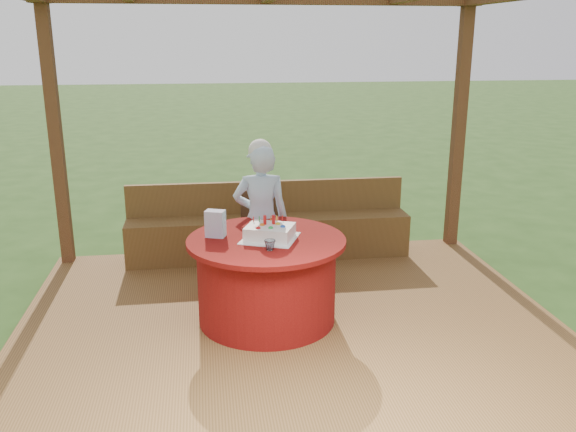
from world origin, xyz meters
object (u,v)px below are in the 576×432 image
object	(u,v)px
birthday_cake	(270,232)
gift_bag	(215,224)
bench	(269,233)
drinking_glass	(270,245)
chair	(262,230)
table	(267,279)
elderly_woman	(261,217)

from	to	relation	value
birthday_cake	gift_bag	distance (m)	0.45
bench	gift_bag	distance (m)	1.64
birthday_cake	drinking_glass	xyz separation A→B (m)	(-0.03, -0.28, -0.02)
chair	bench	bearing A→B (deg)	74.97
table	bench	bearing A→B (deg)	83.02
bench	chair	distance (m)	0.49
birthday_cake	chair	bearing A→B (deg)	87.92
birthday_cake	drinking_glass	world-z (taller)	birthday_cake
table	elderly_woman	world-z (taller)	elderly_woman
elderly_woman	table	bearing A→B (deg)	-91.75
elderly_woman	gift_bag	size ratio (longest dim) A/B	6.46
birthday_cake	table	bearing A→B (deg)	161.96
elderly_woman	birthday_cake	distance (m)	0.65
bench	elderly_woman	size ratio (longest dim) A/B	2.10
table	gift_bag	xyz separation A→B (m)	(-0.40, 0.11, 0.46)
drinking_glass	gift_bag	bearing A→B (deg)	135.61
birthday_cake	bench	bearing A→B (deg)	84.11
elderly_woman	birthday_cake	xyz separation A→B (m)	(0.01, -0.65, 0.06)
bench	birthday_cake	bearing A→B (deg)	-95.89
bench	gift_bag	bearing A→B (deg)	-112.57
elderly_woman	gift_bag	world-z (taller)	elderly_woman
bench	birthday_cake	size ratio (longest dim) A/B	5.49
elderly_woman	bench	bearing A→B (deg)	79.36
birthday_cake	drinking_glass	size ratio (longest dim) A/B	6.25
gift_bag	drinking_glass	xyz separation A→B (m)	(0.40, -0.39, -0.07)
table	chair	distance (m)	1.09
birthday_cake	gift_bag	size ratio (longest dim) A/B	2.47
bench	gift_bag	xyz separation A→B (m)	(-0.59, -1.42, 0.56)
drinking_glass	birthday_cake	bearing A→B (deg)	83.69
bench	drinking_glass	world-z (taller)	bench
bench	table	world-z (taller)	bench
chair	birthday_cake	size ratio (longest dim) A/B	1.52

